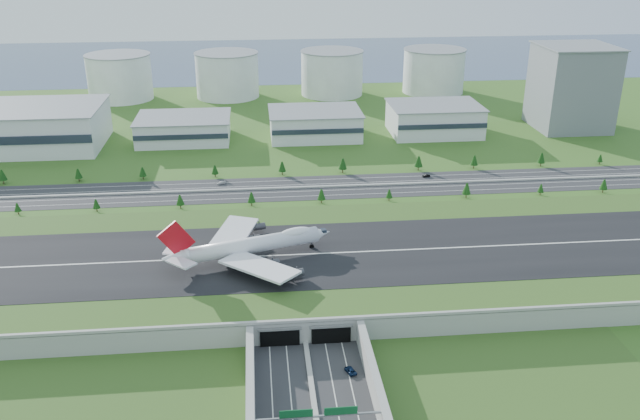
{
  "coord_description": "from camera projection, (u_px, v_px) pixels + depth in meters",
  "views": [
    {
      "loc": [
        -13.82,
        -239.69,
        127.96
      ],
      "look_at": [
        13.18,
        35.0,
        12.25
      ],
      "focal_mm": 38.0,
      "sensor_mm": 36.0,
      "label": 1
    }
  ],
  "objects": [
    {
      "name": "ground",
      "position": [
        296.0,
        273.0,
        270.71
      ],
      "size": [
        1200.0,
        1200.0,
        0.0
      ],
      "primitive_type": "plane",
      "color": "#36591C",
      "rests_on": "ground"
    },
    {
      "name": "airfield_deck",
      "position": [
        296.0,
        264.0,
        269.04
      ],
      "size": [
        520.0,
        100.0,
        9.2
      ],
      "color": "gray",
      "rests_on": "ground"
    },
    {
      "name": "sign_gantry_near",
      "position": [
        319.0,
        417.0,
        180.79
      ],
      "size": [
        38.7,
        0.7,
        9.8
      ],
      "color": "gray",
      "rests_on": "ground"
    },
    {
      "name": "north_expressway",
      "position": [
        284.0,
        189.0,
        357.88
      ],
      "size": [
        560.0,
        36.0,
        0.12
      ],
      "primitive_type": "cube",
      "color": "#28282B",
      "rests_on": "ground"
    },
    {
      "name": "tree_row",
      "position": [
        315.0,
        178.0,
        359.79
      ],
      "size": [
        503.15,
        48.61,
        8.47
      ],
      "color": "#3D2819",
      "rests_on": "ground"
    },
    {
      "name": "hangar_west",
      "position": [
        3.0,
        128.0,
        420.34
      ],
      "size": [
        120.0,
        60.0,
        25.0
      ],
      "primitive_type": "cube",
      "color": "silver",
      "rests_on": "ground"
    },
    {
      "name": "hangar_mid_a",
      "position": [
        184.0,
        129.0,
        436.79
      ],
      "size": [
        58.0,
        42.0,
        15.0
      ],
      "primitive_type": "cube",
      "color": "silver",
      "rests_on": "ground"
    },
    {
      "name": "hangar_mid_b",
      "position": [
        315.0,
        124.0,
        444.07
      ],
      "size": [
        58.0,
        42.0,
        17.0
      ],
      "primitive_type": "cube",
      "color": "silver",
      "rests_on": "ground"
    },
    {
      "name": "hangar_mid_c",
      "position": [
        434.0,
        119.0,
        450.89
      ],
      "size": [
        58.0,
        42.0,
        19.0
      ],
      "primitive_type": "cube",
      "color": "silver",
      "rests_on": "ground"
    },
    {
      "name": "office_tower",
      "position": [
        572.0,
        88.0,
        457.09
      ],
      "size": [
        46.0,
        46.0,
        55.0
      ],
      "primitive_type": "cube",
      "color": "slate",
      "rests_on": "ground"
    },
    {
      "name": "fuel_tank_a",
      "position": [
        120.0,
        77.0,
        537.64
      ],
      "size": [
        50.0,
        50.0,
        35.0
      ],
      "primitive_type": "cylinder",
      "color": "silver",
      "rests_on": "ground"
    },
    {
      "name": "fuel_tank_b",
      "position": [
        227.0,
        75.0,
        545.31
      ],
      "size": [
        50.0,
        50.0,
        35.0
      ],
      "primitive_type": "cylinder",
      "color": "silver",
      "rests_on": "ground"
    },
    {
      "name": "fuel_tank_c",
      "position": [
        332.0,
        73.0,
        552.98
      ],
      "size": [
        50.0,
        50.0,
        35.0
      ],
      "primitive_type": "cylinder",
      "color": "silver",
      "rests_on": "ground"
    },
    {
      "name": "fuel_tank_d",
      "position": [
        434.0,
        71.0,
        560.65
      ],
      "size": [
        50.0,
        50.0,
        35.0
      ],
      "primitive_type": "cylinder",
      "color": "silver",
      "rests_on": "ground"
    },
    {
      "name": "bay_water",
      "position": [
        266.0,
        59.0,
        711.25
      ],
      "size": [
        1200.0,
        260.0,
        0.06
      ],
      "primitive_type": "cube",
      "color": "#364A68",
      "rests_on": "ground"
    },
    {
      "name": "boeing_747",
      "position": [
        250.0,
        245.0,
        261.99
      ],
      "size": [
        66.76,
        62.17,
        21.25
      ],
      "rotation": [
        0.0,
        0.0,
        0.3
      ],
      "color": "white",
      "rests_on": "airfield_deck"
    },
    {
      "name": "car_0",
      "position": [
        281.0,
        419.0,
        188.88
      ],
      "size": [
        3.42,
        5.17,
        1.64
      ],
      "primitive_type": "imported",
      "rotation": [
        0.0,
        0.0,
        -0.34
      ],
      "color": "#A8A8AD",
      "rests_on": "ground"
    },
    {
      "name": "car_2",
      "position": [
        350.0,
        371.0,
        209.86
      ],
      "size": [
        3.98,
        5.69,
        1.44
      ],
      "primitive_type": "imported",
      "rotation": [
        0.0,
        0.0,
        3.48
      ],
      "color": "#0C1D3C",
      "rests_on": "ground"
    },
    {
      "name": "car_5",
      "position": [
        426.0,
        176.0,
        374.07
      ],
      "size": [
        4.67,
        2.28,
        1.47
      ],
      "primitive_type": "imported",
      "rotation": [
        0.0,
        0.0,
        -1.4
      ],
      "color": "black",
      "rests_on": "ground"
    },
    {
      "name": "car_7",
      "position": [
        221.0,
        183.0,
        363.79
      ],
      "size": [
        5.37,
        3.93,
        1.45
      ],
      "primitive_type": "imported",
      "rotation": [
        0.0,
        0.0,
        -1.14
      ],
      "color": "silver",
      "rests_on": "ground"
    }
  ]
}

